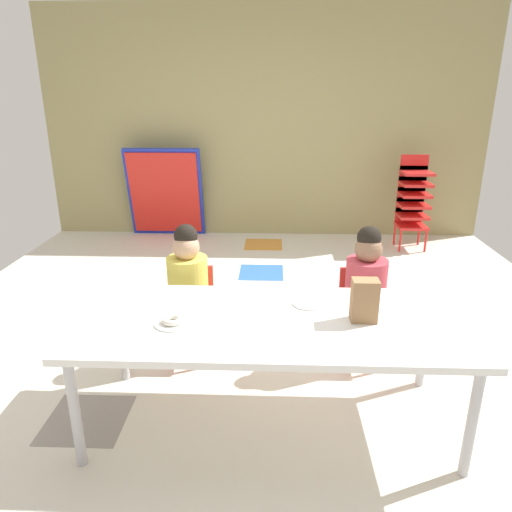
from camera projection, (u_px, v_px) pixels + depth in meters
ground_plane at (257, 342)px, 3.40m from camera, size 5.22×5.52×0.02m
back_wall at (265, 125)px, 5.57m from camera, size 5.22×0.10×2.64m
craft_table at (272, 327)px, 2.40m from camera, size 1.98×0.84×0.61m
seated_child_near_camera at (188, 280)px, 3.03m from camera, size 0.32×0.32×0.92m
seated_child_middle_seat at (365, 282)px, 2.99m from camera, size 0.35×0.35×0.92m
kid_chair_red_stack at (413, 198)px, 5.25m from camera, size 0.32×0.30×1.04m
folded_activity_table at (165, 193)px, 5.68m from camera, size 0.90×0.29×1.09m
paper_bag_brown at (364, 300)px, 2.34m from camera, size 0.13×0.09×0.22m
paper_plate_near_edge at (173, 323)px, 2.33m from camera, size 0.18×0.18×0.01m
paper_plate_center_table at (309, 303)px, 2.55m from camera, size 0.18×0.18×0.01m
donut_powdered_on_plate at (172, 320)px, 2.33m from camera, size 0.11×0.11×0.03m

